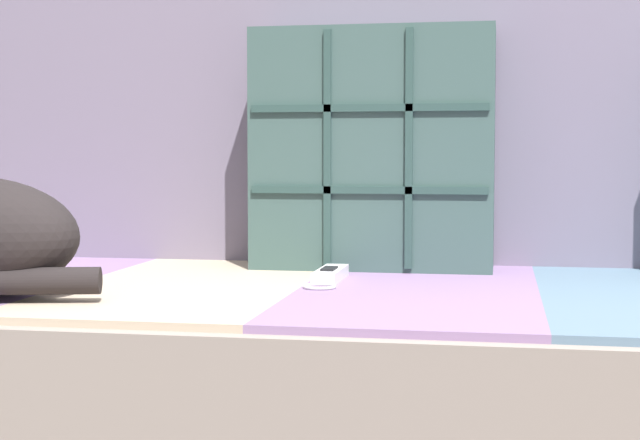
# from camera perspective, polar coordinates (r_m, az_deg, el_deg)

# --- Properties ---
(couch) EXTENTS (2.18, 0.83, 0.44)m
(couch) POSITION_cam_1_polar(r_m,az_deg,el_deg) (1.51, 12.45, -12.24)
(couch) COLOR #3D3838
(couch) RESTS_ON ground_plane
(sofa_backrest) EXTENTS (2.14, 0.14, 0.51)m
(sofa_backrest) POSITION_cam_1_polar(r_m,az_deg,el_deg) (1.80, 12.29, 5.74)
(sofa_backrest) COLOR slate
(sofa_backrest) RESTS_ON couch
(throw_pillow_quilted) EXTENTS (0.41, 0.14, 0.40)m
(throw_pillow_quilted) POSITION_cam_1_polar(r_m,az_deg,el_deg) (1.66, 3.11, 4.13)
(throw_pillow_quilted) COLOR #38514C
(throw_pillow_quilted) RESTS_ON couch
(game_remote_far) EXTENTS (0.05, 0.19, 0.02)m
(game_remote_far) POSITION_cam_1_polar(r_m,az_deg,el_deg) (1.50, 0.56, -3.24)
(game_remote_far) COLOR white
(game_remote_far) RESTS_ON couch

